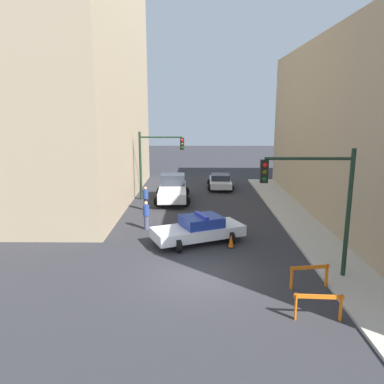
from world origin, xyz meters
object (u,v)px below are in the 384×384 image
object	(u,v)px
police_car	(199,229)
parked_car_near	(220,181)
traffic_light_far	(155,156)
pedestrian_corner	(146,198)
barrier_mid	(309,273)
traffic_cone	(231,241)
white_truck	(173,189)
barrier_front	(318,303)
pedestrian_crossing	(146,215)
traffic_light_near	(320,194)

from	to	relation	value
police_car	parked_car_near	world-z (taller)	police_car
traffic_light_far	pedestrian_corner	xyz separation A→B (m)	(-0.31, -3.29, -2.54)
pedestrian_corner	barrier_mid	world-z (taller)	pedestrian_corner
traffic_light_far	pedestrian_corner	size ratio (longest dim) A/B	3.13
barrier_mid	traffic_cone	distance (m)	5.09
white_truck	barrier_front	world-z (taller)	white_truck
traffic_light_far	pedestrian_corner	bearing A→B (deg)	-95.34
white_truck	pedestrian_crossing	bearing A→B (deg)	-100.98
traffic_cone	barrier_mid	bearing A→B (deg)	-58.98
police_car	white_truck	distance (m)	9.55
white_truck	parked_car_near	xyz separation A→B (m)	(3.92, 4.54, -0.23)
parked_car_near	pedestrian_crossing	distance (m)	12.69
traffic_light_far	barrier_front	distance (m)	18.77
parked_car_near	pedestrian_crossing	size ratio (longest dim) A/B	2.61
police_car	pedestrian_crossing	bearing A→B (deg)	29.56
parked_car_near	barrier_front	distance (m)	21.34
pedestrian_corner	white_truck	bearing A→B (deg)	-39.07
barrier_front	parked_car_near	bearing A→B (deg)	95.01
pedestrian_crossing	pedestrian_corner	bearing A→B (deg)	-128.82
white_truck	parked_car_near	bearing A→B (deg)	46.84
white_truck	barrier_mid	size ratio (longest dim) A/B	3.46
parked_car_near	pedestrian_corner	bearing A→B (deg)	-125.95
pedestrian_corner	police_car	bearing A→B (deg)	-159.63
traffic_light_far	police_car	xyz separation A→B (m)	(3.32, -9.75, -2.67)
pedestrian_crossing	parked_car_near	bearing A→B (deg)	-160.02
parked_car_near	barrier_mid	size ratio (longest dim) A/B	2.73
pedestrian_crossing	pedestrian_corner	world-z (taller)	same
pedestrian_corner	barrier_mid	bearing A→B (deg)	-154.61
pedestrian_corner	traffic_cone	size ratio (longest dim) A/B	2.53
traffic_light_far	police_car	world-z (taller)	traffic_light_far
traffic_cone	traffic_light_near	bearing A→B (deg)	-48.21
police_car	pedestrian_corner	bearing A→B (deg)	5.11
police_car	traffic_light_far	bearing A→B (deg)	-5.38
traffic_light_near	pedestrian_crossing	bearing A→B (deg)	140.48
police_car	barrier_mid	bearing A→B (deg)	-164.21
pedestrian_crossing	pedestrian_corner	distance (m)	4.28
traffic_light_far	parked_car_near	size ratio (longest dim) A/B	1.20
pedestrian_corner	barrier_mid	xyz separation A→B (m)	(7.85, -11.51, -0.24)
traffic_light_near	barrier_front	size ratio (longest dim) A/B	3.25
police_car	barrier_mid	size ratio (longest dim) A/B	3.18
pedestrian_crossing	barrier_front	bearing A→B (deg)	78.77
police_car	traffic_light_near	bearing A→B (deg)	-155.62
police_car	traffic_cone	xyz separation A→B (m)	(1.61, -0.69, -0.41)
parked_car_near	barrier_front	size ratio (longest dim) A/B	2.71
white_truck	pedestrian_corner	distance (m)	3.34
white_truck	parked_car_near	distance (m)	6.00
pedestrian_crossing	traffic_cone	distance (m)	5.50
traffic_light_near	traffic_cone	world-z (taller)	traffic_light_near
barrier_front	traffic_light_near	bearing A→B (deg)	74.65
traffic_light_near	pedestrian_corner	bearing A→B (deg)	128.12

